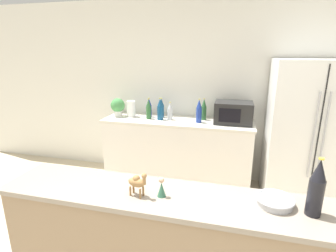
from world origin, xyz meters
TOP-DOWN VIEW (x-y plane):
  - wall_back at (0.00, 2.73)m, footprint 8.00×0.06m
  - back_counter at (-0.34, 2.40)m, footprint 2.05×0.63m
  - refrigerator at (1.30, 2.32)m, footprint 0.95×0.74m
  - potted_plant at (-1.22, 2.39)m, footprint 0.20×0.20m
  - paper_towel_roll at (-1.03, 2.42)m, footprint 0.12×0.12m
  - microwave at (0.40, 2.42)m, footprint 0.48×0.37m
  - back_bottle_0 at (0.01, 2.50)m, footprint 0.07×0.07m
  - back_bottle_1 at (-0.74, 2.36)m, footprint 0.07×0.07m
  - back_bottle_2 at (-0.04, 2.33)m, footprint 0.07×0.07m
  - back_bottle_3 at (-0.60, 2.50)m, footprint 0.07×0.07m
  - back_bottle_4 at (-0.58, 2.35)m, footprint 0.08×0.08m
  - back_bottle_5 at (-0.44, 2.38)m, footprint 0.07×0.07m
  - back_bottle_6 at (-0.78, 2.47)m, footprint 0.07×0.07m
  - wine_bottle at (0.88, 0.44)m, footprint 0.09×0.09m
  - fruit_bowl at (0.68, 0.49)m, footprint 0.23×0.23m
  - camel_figurine at (-0.16, 0.39)m, footprint 0.14×0.08m
  - wise_man_figurine_blue at (-0.01, 0.42)m, footprint 0.06×0.06m

SIDE VIEW (x-z plane):
  - back_counter at x=-0.34m, z-range 0.00..0.93m
  - refrigerator at x=1.30m, z-range 0.00..1.75m
  - fruit_bowl at x=0.68m, z-range 0.94..0.99m
  - wise_man_figurine_blue at x=-0.01m, z-range 0.93..1.06m
  - camel_figurine at x=-0.16m, z-range 0.95..1.12m
  - paper_towel_roll at x=-1.03m, z-range 0.93..1.16m
  - back_bottle_5 at x=-0.44m, z-range 0.92..1.17m
  - back_bottle_6 at x=-0.78m, z-range 0.92..1.20m
  - back_bottle_3 at x=-0.60m, z-range 0.92..1.20m
  - back_bottle_1 at x=-0.74m, z-range 0.92..1.20m
  - microwave at x=0.40m, z-range 0.93..1.21m
  - back_bottle_0 at x=0.01m, z-range 0.92..1.22m
  - back_bottle_4 at x=-0.58m, z-range 0.92..1.22m
  - potted_plant at x=-1.22m, z-range 0.95..1.21m
  - back_bottle_2 at x=-0.04m, z-range 0.92..1.24m
  - wine_bottle at x=0.88m, z-range 0.93..1.28m
  - wall_back at x=0.00m, z-range 0.00..2.55m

